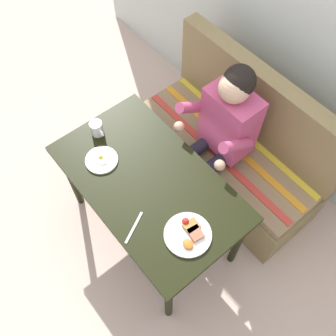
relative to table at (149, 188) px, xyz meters
name	(u,v)px	position (x,y,z in m)	size (l,w,h in m)	color
ground_plane	(153,228)	(0.00, 0.00, -0.65)	(8.00, 8.00, 0.00)	beige
back_wall	(319,9)	(0.00, 1.27, 0.65)	(4.40, 0.10, 2.60)	silver
table	(149,188)	(0.00, 0.00, 0.00)	(1.20, 0.70, 0.73)	black
couch	(231,150)	(0.00, 0.76, -0.32)	(1.44, 0.56, 1.00)	olive
person	(221,129)	(0.00, 0.59, 0.09)	(0.45, 0.61, 1.21)	#C14874
plate_breakfast	(189,234)	(0.40, -0.04, 0.09)	(0.26, 0.26, 0.05)	white
plate_eggs	(102,160)	(-0.29, -0.13, 0.09)	(0.20, 0.20, 0.04)	white
coffee_mug	(97,128)	(-0.48, -0.03, 0.13)	(0.12, 0.08, 0.10)	white
knife	(134,227)	(0.18, -0.24, 0.08)	(0.01, 0.20, 0.01)	silver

